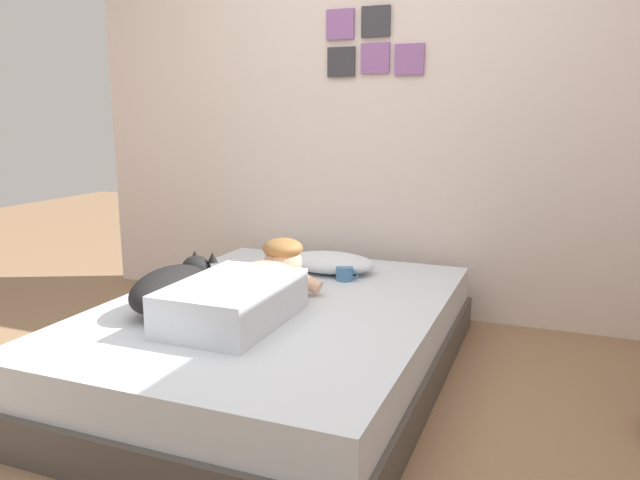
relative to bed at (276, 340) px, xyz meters
name	(u,v)px	position (x,y,z in m)	size (l,w,h in m)	color
ground_plane	(248,430)	(0.12, -0.51, -0.18)	(11.93, 11.93, 0.00)	#8C6B4C
back_wall	(377,111)	(0.12, 1.21, 1.07)	(3.96, 0.12, 2.50)	silver
bed	(276,340)	(0.00, 0.00, 0.00)	(1.53, 2.10, 0.36)	#4C4742
pillow	(330,262)	(0.03, 0.64, 0.24)	(0.52, 0.32, 0.11)	silver
person_lying	(248,290)	(-0.05, -0.17, 0.29)	(0.43, 0.92, 0.27)	silver
dog	(174,287)	(-0.39, -0.24, 0.29)	(0.26, 0.57, 0.21)	black
coffee_cup	(345,274)	(0.17, 0.50, 0.22)	(0.12, 0.09, 0.07)	teal
cell_phone	(200,336)	(-0.08, -0.51, 0.19)	(0.07, 0.14, 0.01)	black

